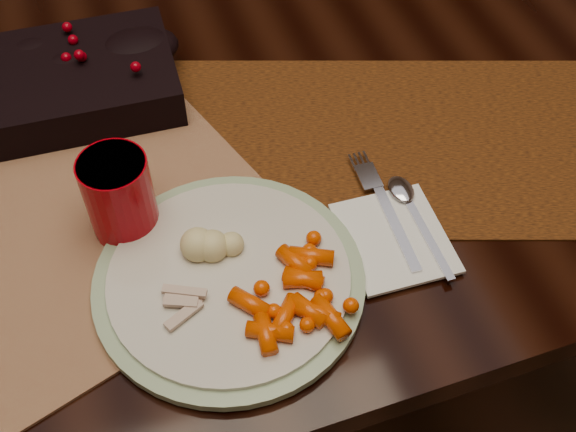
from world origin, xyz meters
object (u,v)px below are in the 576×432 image
object	(u,v)px
baby_carrots	(293,291)
mashed_potatoes	(209,235)
red_cup	(119,196)
centerpiece	(31,84)
dining_table	(219,254)
napkin	(394,238)
placemat_main	(70,246)
turkey_shreds	(195,302)
dinner_plate	(229,280)

from	to	relation	value
baby_carrots	mashed_potatoes	distance (m)	0.12
red_cup	centerpiece	bearing A→B (deg)	106.79
dining_table	mashed_potatoes	size ratio (longest dim) A/B	24.86
centerpiece	napkin	bearing A→B (deg)	-45.28
placemat_main	turkey_shreds	world-z (taller)	turkey_shreds
napkin	dinner_plate	bearing A→B (deg)	-178.43
red_cup	mashed_potatoes	bearing A→B (deg)	-40.54
placemat_main	napkin	bearing A→B (deg)	-35.28
placemat_main	red_cup	world-z (taller)	red_cup
placemat_main	centerpiece	bearing A→B (deg)	73.38
placemat_main	red_cup	bearing A→B (deg)	-11.58
dinner_plate	mashed_potatoes	distance (m)	0.05
dining_table	turkey_shreds	xyz separation A→B (m)	(-0.09, -0.34, 0.40)
centerpiece	dinner_plate	xyz separation A→B (m)	(0.16, -0.36, -0.03)
dining_table	turkey_shreds	world-z (taller)	turkey_shreds
placemat_main	turkey_shreds	size ratio (longest dim) A/B	6.44
centerpiece	mashed_potatoes	distance (m)	0.35
placemat_main	dinner_plate	bearing A→B (deg)	-52.38
placemat_main	turkey_shreds	distance (m)	0.18
napkin	baby_carrots	bearing A→B (deg)	-159.68
turkey_shreds	mashed_potatoes	bearing A→B (deg)	63.53
centerpiece	dinner_plate	size ratio (longest dim) A/B	1.26
turkey_shreds	napkin	distance (m)	0.24
dinner_plate	mashed_potatoes	world-z (taller)	mashed_potatoes
dinner_plate	napkin	bearing A→B (deg)	-0.75
baby_carrots	napkin	world-z (taller)	baby_carrots
centerpiece	baby_carrots	xyz separation A→B (m)	(0.22, -0.41, -0.01)
dinner_plate	mashed_potatoes	xyz separation A→B (m)	(-0.01, 0.05, 0.03)
baby_carrots	placemat_main	bearing A→B (deg)	143.89
mashed_potatoes	dinner_plate	bearing A→B (deg)	-80.93
dinner_plate	turkey_shreds	bearing A→B (deg)	-149.39
turkey_shreds	dining_table	bearing A→B (deg)	75.37
centerpiece	dinner_plate	bearing A→B (deg)	-65.61
red_cup	napkin	bearing A→B (deg)	-22.67
baby_carrots	dining_table	bearing A→B (deg)	91.95
dining_table	napkin	size ratio (longest dim) A/B	13.33
baby_carrots	mashed_potatoes	size ratio (longest dim) A/B	1.68
placemat_main	turkey_shreds	xyz separation A→B (m)	(0.12, -0.14, 0.03)
baby_carrots	mashed_potatoes	bearing A→B (deg)	124.41
dining_table	dinner_plate	bearing A→B (deg)	-98.19
dinner_plate	baby_carrots	xyz separation A→B (m)	(0.06, -0.05, 0.02)
turkey_shreds	napkin	bearing A→B (deg)	5.48
napkin	mashed_potatoes	bearing A→B (deg)	168.81
baby_carrots	dinner_plate	bearing A→B (deg)	140.06
baby_carrots	turkey_shreds	bearing A→B (deg)	167.50
mashed_potatoes	red_cup	bearing A→B (deg)	139.46
baby_carrots	red_cup	world-z (taller)	red_cup
dining_table	mashed_potatoes	distance (m)	0.50
placemat_main	napkin	distance (m)	0.37
mashed_potatoes	turkey_shreds	distance (m)	0.08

